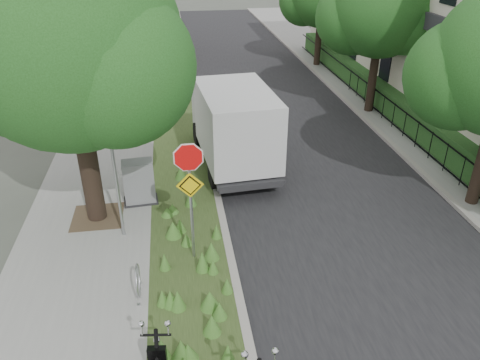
# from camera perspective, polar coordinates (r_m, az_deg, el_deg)

# --- Properties ---
(ground) EXTENTS (120.00, 120.00, 0.00)m
(ground) POSITION_cam_1_polar(r_m,az_deg,el_deg) (11.65, 1.61, -10.86)
(ground) COLOR #4C5147
(ground) RESTS_ON ground
(sidewalk_near) EXTENTS (3.50, 60.00, 0.12)m
(sidewalk_near) POSITION_cam_1_polar(r_m,az_deg,el_deg) (20.39, -15.35, 6.43)
(sidewalk_near) COLOR gray
(sidewalk_near) RESTS_ON ground
(verge) EXTENTS (2.00, 60.00, 0.12)m
(verge) POSITION_cam_1_polar(r_m,az_deg,el_deg) (20.22, -7.57, 7.04)
(verge) COLOR #2F401B
(verge) RESTS_ON ground
(kerb_near) EXTENTS (0.20, 60.00, 0.13)m
(kerb_near) POSITION_cam_1_polar(r_m,az_deg,el_deg) (20.25, -4.73, 7.25)
(kerb_near) COLOR #9E9991
(kerb_near) RESTS_ON ground
(road) EXTENTS (7.00, 60.00, 0.01)m
(road) POSITION_cam_1_polar(r_m,az_deg,el_deg) (20.77, 5.03, 7.61)
(road) COLOR black
(road) RESTS_ON ground
(kerb_far) EXTENTS (0.20, 60.00, 0.13)m
(kerb_far) POSITION_cam_1_polar(r_m,az_deg,el_deg) (21.80, 14.12, 8.04)
(kerb_far) COLOR #9E9991
(kerb_far) RESTS_ON ground
(footpath_far) EXTENTS (3.20, 60.00, 0.12)m
(footpath_far) POSITION_cam_1_polar(r_m,az_deg,el_deg) (22.50, 18.18, 8.09)
(footpath_far) COLOR gray
(footpath_far) RESTS_ON ground
(street_tree_main) EXTENTS (6.21, 5.54, 7.66)m
(street_tree_main) POSITION_cam_1_polar(r_m,az_deg,el_deg) (12.24, -20.46, 14.62)
(street_tree_main) COLOR black
(street_tree_main) RESTS_ON ground
(bare_post) EXTENTS (0.08, 0.08, 4.00)m
(bare_post) POSITION_cam_1_polar(r_m,az_deg,el_deg) (11.98, -15.05, 1.40)
(bare_post) COLOR #A5A8AD
(bare_post) RESTS_ON ground
(bike_hoop) EXTENTS (0.06, 0.78, 0.77)m
(bike_hoop) POSITION_cam_1_polar(r_m,az_deg,el_deg) (10.80, -12.34, -11.93)
(bike_hoop) COLOR #A5A8AD
(bike_hoop) RESTS_ON ground
(sign_assembly) EXTENTS (0.94, 0.08, 3.22)m
(sign_assembly) POSITION_cam_1_polar(r_m,az_deg,el_deg) (10.71, -6.16, 0.14)
(sign_assembly) COLOR #A5A8AD
(sign_assembly) RESTS_ON ground
(fence_far) EXTENTS (0.04, 24.00, 1.00)m
(fence_far) POSITION_cam_1_polar(r_m,az_deg,el_deg) (21.88, 16.03, 9.55)
(fence_far) COLOR black
(fence_far) RESTS_ON ground
(hedge_far) EXTENTS (1.00, 24.00, 1.10)m
(hedge_far) POSITION_cam_1_polar(r_m,az_deg,el_deg) (22.17, 17.71, 9.56)
(hedge_far) COLOR #18431C
(hedge_far) RESTS_ON footpath_far
(far_tree_b) EXTENTS (4.83, 4.31, 6.56)m
(far_tree_b) POSITION_cam_1_polar(r_m,az_deg,el_deg) (20.98, 16.69, 19.16)
(far_tree_b) COLOR black
(far_tree_b) RESTS_ON ground
(box_truck) EXTENTS (2.52, 5.53, 2.43)m
(box_truck) POSITION_cam_1_polar(r_m,az_deg,el_deg) (15.82, -0.84, 7.01)
(box_truck) COLOR #262628
(box_truck) RESTS_ON ground
(utility_cabinet) EXTENTS (1.04, 0.74, 1.32)m
(utility_cabinet) POSITION_cam_1_polar(r_m,az_deg,el_deg) (14.07, -12.20, -0.32)
(utility_cabinet) COLOR #262628
(utility_cabinet) RESTS_ON ground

